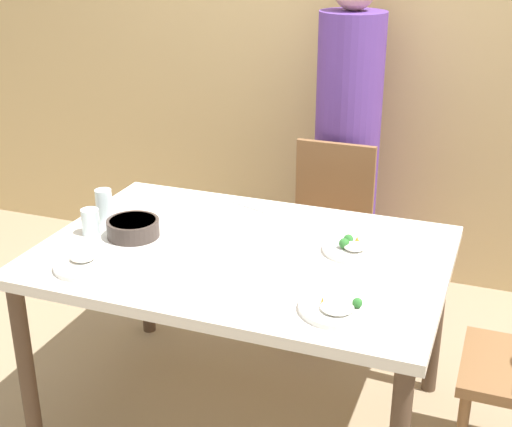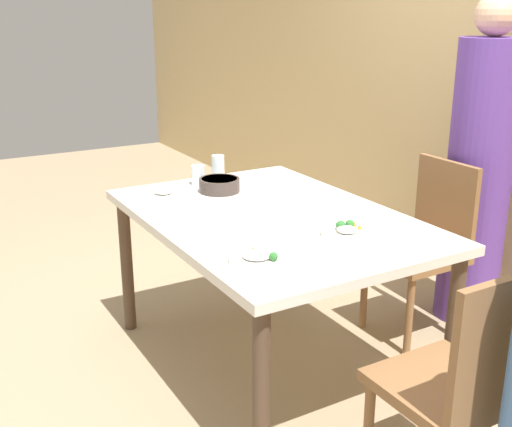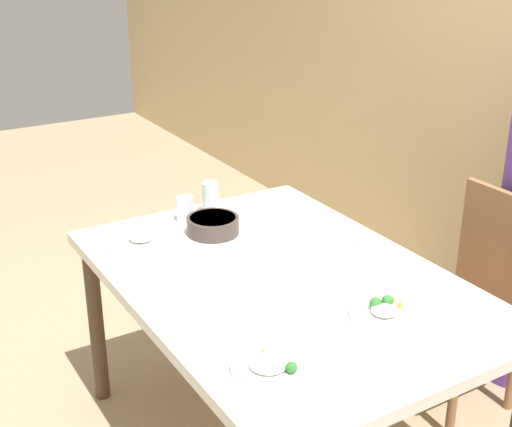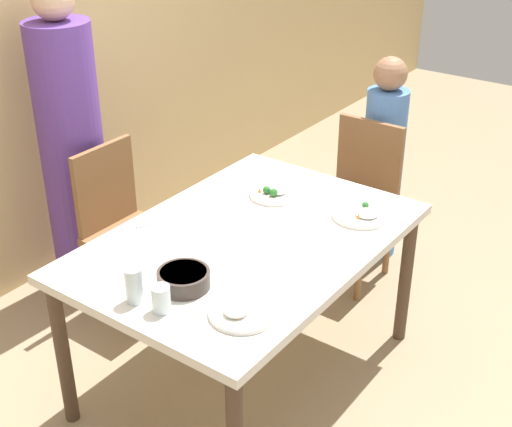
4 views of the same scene
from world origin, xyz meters
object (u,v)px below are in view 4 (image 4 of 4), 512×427
Objects in this scene: chair_adult_spot at (125,225)px; bowl_curry at (184,279)px; person_adult at (73,156)px; plate_rice_adult at (362,215)px; glass_water_tall at (161,299)px; person_child at (382,165)px; chair_child_spot at (357,196)px.

bowl_curry is at bearing -121.08° from chair_adult_spot.
person_adult is at bearing 90.00° from chair_adult_spot.
glass_water_tall reaches higher than plate_rice_adult.
plate_rice_adult is at bearing -76.91° from person_adult.
person_child is (1.26, -1.12, -0.21)m from person_adult.
chair_child_spot is 4.44× the size of bowl_curry.
bowl_curry is at bearing -113.57° from person_adult.
glass_water_tall reaches higher than bowl_curry.
chair_child_spot is 1.53m from bowl_curry.
person_child is at bearing -32.07° from chair_adult_spot.
glass_water_tall is (-1.94, -0.12, 0.22)m from person_child.
person_adult is (-0.97, 1.12, 0.29)m from chair_child_spot.
bowl_curry is at bearing 13.12° from glass_water_tall.
plate_rice_adult is (-0.63, -0.35, 0.27)m from chair_child_spot.
person_adult is 1.31m from bowl_curry.
plate_rice_adult is at bearing -159.03° from person_child.
bowl_curry is 0.91m from plate_rice_adult.
bowl_curry is at bearing -86.89° from chair_child_spot.
person_adult is at bearing 138.31° from person_child.
person_adult is at bearing -139.09° from chair_child_spot.
person_child is at bearing -41.69° from person_adult.
glass_water_tall is (-1.66, -0.12, 0.31)m from chair_child_spot.
chair_adult_spot is 1.49m from person_child.
person_child reaches higher than plate_rice_adult.
person_child is 4.70× the size of plate_rice_adult.
person_child is 5.99× the size of bowl_curry.
chair_child_spot is 0.74× the size of person_child.
plate_rice_adult is at bearing -17.30° from bowl_curry.
person_child is 11.80× the size of glass_water_tall.
chair_adult_spot reaches higher than glass_water_tall.
person_adult is at bearing 103.09° from plate_rice_adult.
chair_child_spot reaches higher than bowl_curry.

